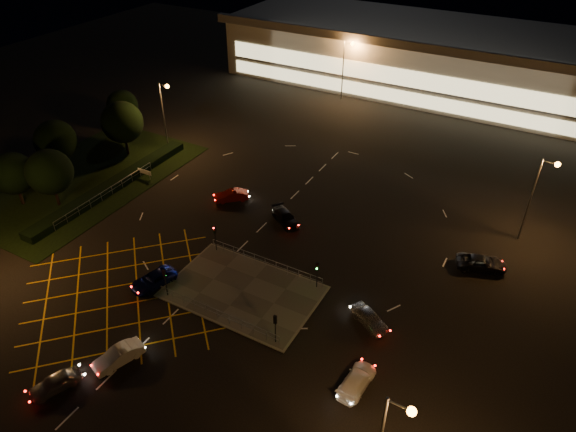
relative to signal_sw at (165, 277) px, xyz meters
The scene contains 25 objects.
ground 7.58m from the signal_sw, 56.28° to the left, with size 180.00×180.00×0.00m, color black.
pedestrian_island 7.57m from the signal_sw, 33.65° to the left, with size 14.00×9.00×0.12m, color #4C4944.
grass_verge 26.93m from the signal_sw, 153.45° to the left, with size 18.00×30.00×0.08m, color black.
hedge 22.55m from the signal_sw, 147.74° to the left, with size 2.00×26.00×1.00m, color black.
supermarket 68.13m from the signal_sw, 86.63° to the left, with size 72.00×26.50×10.50m.
streetlight_nw 31.24m from the signal_sw, 129.19° to the left, with size 1.78×0.56×10.03m.
streetlight_ne 38.75m from the signal_sw, 42.43° to the left, with size 1.78×0.56×10.03m.
streetlight_far_left 54.44m from the signal_sw, 95.88° to the left, with size 1.78×0.56×10.03m.
signal_sw is the anchor object (origin of this frame).
signal_se 12.00m from the signal_sw, ahead, with size 0.28×0.30×3.15m.
signal_nw 7.99m from the signal_sw, 90.00° to the left, with size 0.28×0.30×3.15m.
signal_ne 14.41m from the signal_sw, 33.65° to the left, with size 0.28×0.30×3.15m.
tree_a 26.38m from the signal_sw, behind, with size 5.04×5.04×6.86m.
tree_b 30.55m from the signal_sw, 156.81° to the left, with size 5.40×5.40×7.35m.
tree_c 31.34m from the signal_sw, 140.20° to the left, with size 5.76×5.76×7.84m.
tree_d 39.73m from the signal_sw, 139.09° to the left, with size 4.68×4.68×6.37m.
tree_e 22.92m from the signal_sw, 164.76° to the left, with size 5.40×5.40×7.35m.
car_near_silver 12.63m from the signal_sw, 93.72° to the right, with size 1.60×3.98×1.36m, color #B9BCC1.
car_queue_white 8.45m from the signal_sw, 78.61° to the right, with size 1.48×4.25×1.40m, color silver.
car_left_blue 2.89m from the signal_sw, 165.03° to the left, with size 2.15×4.65×1.29m, color #0D134E.
car_far_dkgrey 16.80m from the signal_sw, 76.59° to the left, with size 1.86×4.57×1.33m, color black.
car_right_silver 19.33m from the signal_sw, 18.23° to the left, with size 1.64×4.09×1.39m, color #B5B8BD.
car_circ_red 17.70m from the signal_sw, 103.86° to the left, with size 1.44×4.12×1.36m, color maroon.
car_east_grey 31.69m from the signal_sw, 36.53° to the left, with size 2.32×5.03×1.40m, color black.
car_approach_white 19.95m from the signal_sw, ahead, with size 1.83×4.51×1.31m, color white.
Camera 1 is at (23.71, -32.08, 34.42)m, focal length 32.00 mm.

